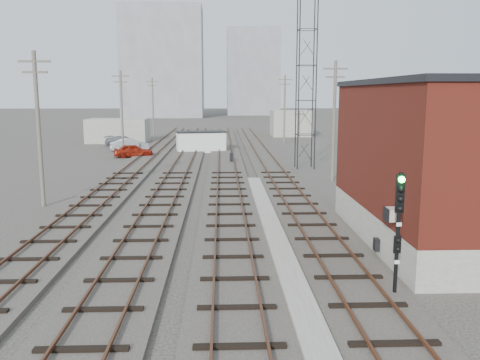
{
  "coord_description": "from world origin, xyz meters",
  "views": [
    {
      "loc": [
        -1.94,
        -9.83,
        6.61
      ],
      "look_at": [
        -0.98,
        15.94,
        2.2
      ],
      "focal_mm": 38.0,
      "sensor_mm": 36.0,
      "label": 1
    }
  ],
  "objects_px": {
    "car_grey": "(123,142)",
    "site_trailer": "(201,142)",
    "switch_stand": "(231,158)",
    "car_silver": "(130,145)",
    "signal_mast": "(398,225)",
    "car_red": "(133,151)"
  },
  "relations": [
    {
      "from": "signal_mast",
      "to": "car_grey",
      "type": "bearing_deg",
      "value": 110.39
    },
    {
      "from": "signal_mast",
      "to": "car_red",
      "type": "bearing_deg",
      "value": 111.47
    },
    {
      "from": "car_red",
      "to": "car_grey",
      "type": "xyz_separation_m",
      "value": [
        -3.02,
        10.32,
        -0.01
      ]
    },
    {
      "from": "car_silver",
      "to": "car_grey",
      "type": "relative_size",
      "value": 0.95
    },
    {
      "from": "site_trailer",
      "to": "car_grey",
      "type": "xyz_separation_m",
      "value": [
        -9.91,
        5.77,
        -0.51
      ]
    },
    {
      "from": "car_red",
      "to": "car_silver",
      "type": "height_order",
      "value": "car_silver"
    },
    {
      "from": "switch_stand",
      "to": "car_silver",
      "type": "bearing_deg",
      "value": 132.55
    },
    {
      "from": "site_trailer",
      "to": "car_red",
      "type": "xyz_separation_m",
      "value": [
        -6.89,
        -4.55,
        -0.5
      ]
    },
    {
      "from": "car_grey",
      "to": "switch_stand",
      "type": "bearing_deg",
      "value": -117.85
    },
    {
      "from": "car_silver",
      "to": "car_grey",
      "type": "distance_m",
      "value": 4.99
    },
    {
      "from": "switch_stand",
      "to": "car_red",
      "type": "height_order",
      "value": "car_red"
    },
    {
      "from": "car_red",
      "to": "site_trailer",
      "type": "bearing_deg",
      "value": -68.15
    },
    {
      "from": "site_trailer",
      "to": "car_grey",
      "type": "height_order",
      "value": "site_trailer"
    },
    {
      "from": "signal_mast",
      "to": "switch_stand",
      "type": "relative_size",
      "value": 3.33
    },
    {
      "from": "signal_mast",
      "to": "site_trailer",
      "type": "bearing_deg",
      "value": 100.65
    },
    {
      "from": "site_trailer",
      "to": "car_silver",
      "type": "xyz_separation_m",
      "value": [
        -8.23,
        1.07,
        -0.46
      ]
    },
    {
      "from": "signal_mast",
      "to": "switch_stand",
      "type": "xyz_separation_m",
      "value": [
        -4.7,
        32.36,
        -1.87
      ]
    },
    {
      "from": "car_grey",
      "to": "site_trailer",
      "type": "bearing_deg",
      "value": -98.0
    },
    {
      "from": "site_trailer",
      "to": "car_silver",
      "type": "bearing_deg",
      "value": 162.23
    },
    {
      "from": "car_red",
      "to": "car_grey",
      "type": "distance_m",
      "value": 10.75
    },
    {
      "from": "switch_stand",
      "to": "car_grey",
      "type": "relative_size",
      "value": 0.27
    },
    {
      "from": "signal_mast",
      "to": "car_silver",
      "type": "height_order",
      "value": "signal_mast"
    }
  ]
}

